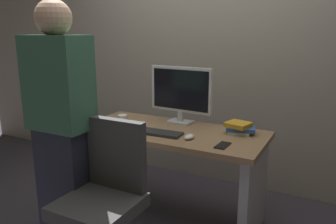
{
  "coord_description": "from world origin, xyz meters",
  "views": [
    {
      "loc": [
        1.12,
        -2.17,
        1.45
      ],
      "look_at": [
        0.0,
        -0.05,
        0.87
      ],
      "focal_mm": 35.88,
      "sensor_mm": 36.0,
      "label": 1
    }
  ],
  "objects": [
    {
      "name": "ground_plane",
      "position": [
        0.0,
        0.0,
        0.0
      ],
      "size": [
        9.0,
        9.0,
        0.0
      ],
      "primitive_type": "plane",
      "color": "#3D3842"
    },
    {
      "name": "wall_back",
      "position": [
        0.0,
        0.88,
        1.5
      ],
      "size": [
        6.4,
        0.1,
        3.0
      ],
      "primitive_type": "cube",
      "color": "#9E9384",
      "rests_on": "ground"
    },
    {
      "name": "desk",
      "position": [
        0.0,
        0.0,
        0.5
      ],
      "size": [
        1.42,
        0.64,
        0.72
      ],
      "color": "#93704C",
      "rests_on": "ground"
    },
    {
      "name": "office_chair",
      "position": [
        -0.06,
        -0.74,
        0.43
      ],
      "size": [
        0.52,
        0.52,
        0.94
      ],
      "color": "black",
      "rests_on": "ground"
    },
    {
      "name": "person_at_desk",
      "position": [
        -0.44,
        -0.67,
        0.84
      ],
      "size": [
        0.4,
        0.24,
        1.64
      ],
      "color": "#262838",
      "rests_on": "ground"
    },
    {
      "name": "monitor",
      "position": [
        -0.03,
        0.22,
        0.98
      ],
      "size": [
        0.54,
        0.16,
        0.46
      ],
      "color": "silver",
      "rests_on": "desk"
    },
    {
      "name": "keyboard",
      "position": [
        -0.07,
        -0.14,
        0.73
      ],
      "size": [
        0.43,
        0.14,
        0.02
      ],
      "primitive_type": "cube",
      "rotation": [
        0.0,
        0.0,
        0.03
      ],
      "color": "#262626",
      "rests_on": "desk"
    },
    {
      "name": "mouse",
      "position": [
        0.21,
        -0.14,
        0.74
      ],
      "size": [
        0.06,
        0.1,
        0.03
      ],
      "primitive_type": "ellipsoid",
      "color": "white",
      "rests_on": "desk"
    },
    {
      "name": "cup_near_keyboard",
      "position": [
        -0.37,
        -0.11,
        0.77
      ],
      "size": [
        0.07,
        0.07,
        0.1
      ],
      "primitive_type": "cylinder",
      "color": "white",
      "rests_on": "desk"
    },
    {
      "name": "book_stack",
      "position": [
        0.48,
        0.15,
        0.77
      ],
      "size": [
        0.23,
        0.2,
        0.08
      ],
      "color": "white",
      "rests_on": "desk"
    },
    {
      "name": "cell_phone",
      "position": [
        0.47,
        -0.17,
        0.73
      ],
      "size": [
        0.07,
        0.15,
        0.01
      ],
      "primitive_type": "cube",
      "rotation": [
        0.0,
        0.0,
        -0.03
      ],
      "color": "black",
      "rests_on": "desk"
    }
  ]
}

